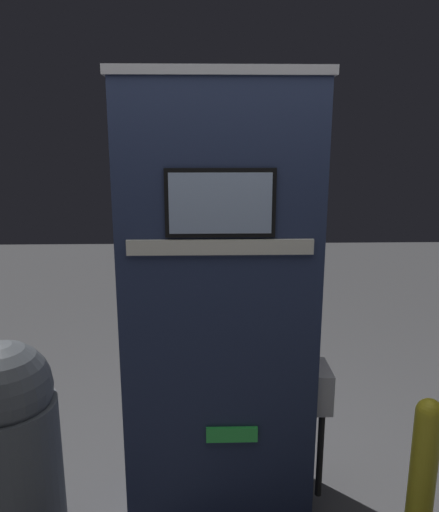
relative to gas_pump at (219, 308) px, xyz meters
name	(u,v)px	position (x,y,z in m)	size (l,w,h in m)	color
gas_pump	(219,308)	(0.00, 0.00, 0.00)	(1.02, 0.55, 2.23)	#232D4C
safety_bollard	(421,490)	(0.85, -0.53, -0.65)	(0.11, 0.11, 0.90)	yellow
trash_bin	(9,441)	(-1.02, -0.20, -0.60)	(0.48, 0.48, 1.03)	#51565B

